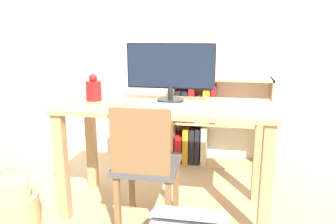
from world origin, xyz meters
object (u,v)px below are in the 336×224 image
monitor (171,68)px  keyboard (169,106)px  vase (94,89)px  chair (146,162)px  bookshelf (203,123)px  basket (16,209)px

monitor → keyboard: (0.02, -0.19, -0.22)m
monitor → vase: 0.57m
chair → bookshelf: 1.17m
monitor → basket: 1.39m
vase → bookshelf: (0.73, 0.85, -0.45)m
chair → monitor: bearing=65.9°
vase → keyboard: bearing=-12.4°
basket → chair: bearing=9.2°
monitor → basket: size_ratio=1.49×
keyboard → basket: (-0.97, -0.30, -0.67)m
keyboard → vase: 0.58m
monitor → keyboard: size_ratio=1.47×
chair → vase: bearing=138.5°
keyboard → bookshelf: size_ratio=0.47×
vase → bookshelf: size_ratio=0.21×
vase → basket: (-0.41, -0.43, -0.74)m
keyboard → basket: 1.22m
basket → bookshelf: bearing=48.4°
monitor → vase: bearing=-173.3°
keyboard → bookshelf: (0.16, 0.97, -0.38)m
bookshelf → basket: size_ratio=2.17×
monitor → chair: 0.67m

